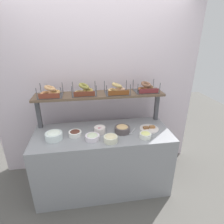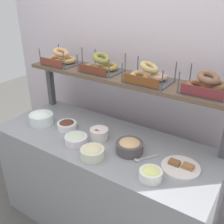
# 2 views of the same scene
# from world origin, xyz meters

# --- Properties ---
(ground_plane) EXTENTS (8.00, 8.00, 0.00)m
(ground_plane) POSITION_xyz_m (0.00, 0.00, 0.00)
(ground_plane) COLOR #595651
(back_wall) EXTENTS (2.92, 0.06, 2.40)m
(back_wall) POSITION_xyz_m (0.00, 0.55, 1.20)
(back_wall) COLOR silver
(back_wall) RESTS_ON ground_plane
(deli_counter) EXTENTS (1.72, 0.70, 0.85)m
(deli_counter) POSITION_xyz_m (0.00, 0.00, 0.42)
(deli_counter) COLOR gray
(deli_counter) RESTS_ON ground_plane
(shelf_riser_left) EXTENTS (0.05, 0.05, 0.40)m
(shelf_riser_left) POSITION_xyz_m (-0.80, 0.27, 1.05)
(shelf_riser_left) COLOR #4C4C51
(shelf_riser_left) RESTS_ON deli_counter
(shelf_riser_right) EXTENTS (0.05, 0.05, 0.40)m
(shelf_riser_right) POSITION_xyz_m (0.80, 0.27, 1.05)
(shelf_riser_right) COLOR #4C4C51
(shelf_riser_right) RESTS_ON deli_counter
(upper_shelf) EXTENTS (1.68, 0.32, 0.03)m
(upper_shelf) POSITION_xyz_m (0.00, 0.27, 1.26)
(upper_shelf) COLOR brown
(upper_shelf) RESTS_ON shelf_riser_left
(bowl_cream_cheese) EXTENTS (0.20, 0.20, 0.11)m
(bowl_cream_cheese) POSITION_xyz_m (-0.58, -0.07, 0.90)
(bowl_cream_cheese) COLOR white
(bowl_cream_cheese) RESTS_ON deli_counter
(bowl_beet_salad) EXTENTS (0.14, 0.14, 0.08)m
(bowl_beet_salad) POSITION_xyz_m (-0.04, 0.00, 0.89)
(bowl_beet_salad) COLOR white
(bowl_beet_salad) RESTS_ON deli_counter
(bowl_hummus) EXTENTS (0.19, 0.19, 0.10)m
(bowl_hummus) POSITION_xyz_m (0.24, -0.03, 0.90)
(bowl_hummus) COLOR #52494A
(bowl_hummus) RESTS_ON deli_counter
(bowl_egg_salad) EXTENTS (0.14, 0.14, 0.07)m
(bowl_egg_salad) POSITION_xyz_m (0.49, -0.20, 0.89)
(bowl_egg_salad) COLOR white
(bowl_egg_salad) RESTS_ON deli_counter
(bowl_potato_salad) EXTENTS (0.16, 0.16, 0.08)m
(bowl_potato_salad) POSITION_xyz_m (0.07, -0.22, 0.89)
(bowl_potato_salad) COLOR beige
(bowl_potato_salad) RESTS_ON deli_counter
(bowl_chocolate_spread) EXTENTS (0.16, 0.16, 0.07)m
(bowl_chocolate_spread) POSITION_xyz_m (-0.34, -0.03, 0.88)
(bowl_chocolate_spread) COLOR white
(bowl_chocolate_spread) RESTS_ON deli_counter
(bowl_scallion_spread) EXTENTS (0.17, 0.17, 0.07)m
(bowl_scallion_spread) POSITION_xyz_m (-0.14, -0.15, 0.89)
(bowl_scallion_spread) COLOR white
(bowl_scallion_spread) RESTS_ON deli_counter
(serving_plate_white) EXTENTS (0.25, 0.25, 0.04)m
(serving_plate_white) POSITION_xyz_m (0.61, -0.01, 0.86)
(serving_plate_white) COLOR white
(serving_plate_white) RESTS_ON deli_counter
(serving_spoon_near_plate) EXTENTS (0.12, 0.15, 0.01)m
(serving_spoon_near_plate) POSITION_xyz_m (0.36, -0.06, 0.86)
(serving_spoon_near_plate) COLOR #B7B7BC
(serving_spoon_near_plate) RESTS_ON deli_counter
(bagel_basket_sesame) EXTENTS (0.28, 0.26, 0.14)m
(bagel_basket_sesame) POSITION_xyz_m (-0.61, 0.25, 1.33)
(bagel_basket_sesame) COLOR #4C4C51
(bagel_basket_sesame) RESTS_ON upper_shelf
(bagel_basket_everything) EXTENTS (0.31, 0.25, 0.15)m
(bagel_basket_everything) POSITION_xyz_m (-0.20, 0.27, 1.33)
(bagel_basket_everything) COLOR #4C4C51
(bagel_basket_everything) RESTS_ON upper_shelf
(bagel_basket_plain) EXTENTS (0.31, 0.25, 0.15)m
(bagel_basket_plain) POSITION_xyz_m (0.22, 0.25, 1.33)
(bagel_basket_plain) COLOR #4C4C51
(bagel_basket_plain) RESTS_ON upper_shelf
(bagel_basket_cinnamon_raisin) EXTENTS (0.30, 0.25, 0.14)m
(bagel_basket_cinnamon_raisin) POSITION_xyz_m (0.62, 0.27, 1.33)
(bagel_basket_cinnamon_raisin) COLOR #4C4C51
(bagel_basket_cinnamon_raisin) RESTS_ON upper_shelf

